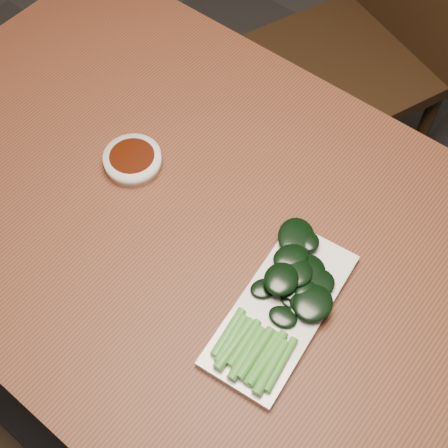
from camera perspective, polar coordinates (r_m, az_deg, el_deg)
ground at (r=1.72m, az=0.27°, el=-14.25°), size 6.00×6.00×0.00m
table at (r=1.09m, az=0.42°, el=-3.18°), size 1.40×0.80×0.75m
chair_far at (r=1.78m, az=12.79°, el=16.02°), size 0.58×0.58×0.89m
sauce_bowl at (r=1.12m, az=-8.34°, el=5.78°), size 0.10×0.10×0.03m
serving_plate at (r=0.97m, az=5.24°, el=-7.76°), size 0.16×0.30×0.01m
gai_lan at (r=0.96m, az=5.64°, el=-6.61°), size 0.16×0.30×0.03m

